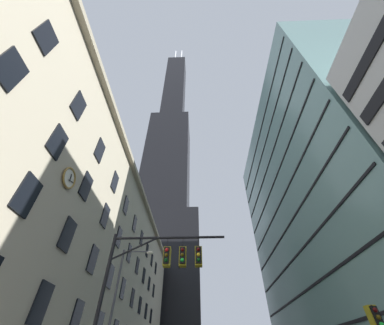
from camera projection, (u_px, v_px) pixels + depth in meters
The scene contains 6 objects.
station_building at pixel (77, 265), 30.67m from camera, with size 15.07×60.99×22.92m.
dark_skyscraper at pixel (166, 189), 96.86m from camera, with size 27.63×27.63×198.26m.
glass_office_midrise at pixel (334, 202), 35.47m from camera, with size 17.05×38.59×40.72m.
traffic_signal_mast at pixel (160, 268), 12.30m from camera, with size 6.63×0.63×6.99m.
traffic_light_near_right at pixel (378, 322), 10.56m from camera, with size 0.40×0.63×3.32m.
street_lamppost at pixel (120, 296), 16.36m from camera, with size 2.52×0.32×8.20m.
Camera 1 is at (-1.63, -7.04, 1.25)m, focal length 21.29 mm.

